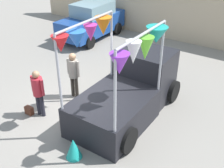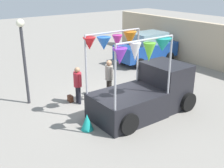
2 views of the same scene
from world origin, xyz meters
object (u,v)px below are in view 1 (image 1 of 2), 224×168
Objects in this scene: vendor_truck at (130,86)px; folded_kite_bundle_teal at (74,148)px; person_vendor at (73,71)px; parked_car at (92,21)px; handbag at (29,110)px; person_customer at (38,89)px.

vendor_truck is 6.82× the size of folded_kite_bundle_teal.
vendor_truck is 2.42× the size of person_vendor.
parked_car is 14.29× the size of handbag.
vendor_truck is at bearing 9.61° from person_vendor.
folded_kite_bundle_teal is (-0.11, -2.70, -0.62)m from vendor_truck.
vendor_truck is 2.90m from person_customer.
folded_kite_bundle_teal is at bearing -92.43° from vendor_truck.
person_vendor reaches higher than person_customer.
person_customer is 1.49m from person_vendor.
vendor_truck is at bearing -42.63° from parked_car.
handbag is at bearing -142.14° from vendor_truck.
parked_car is at bearing 137.37° from vendor_truck.
parked_car is 7.36m from handbag.
person_vendor is 3.14m from folded_kite_bundle_teal.
handbag is at bearing 164.87° from folded_kite_bundle_teal.
person_vendor is 6.04× the size of handbag.
person_customer is 0.95× the size of person_vendor.
vendor_truck reaches higher than parked_car.
person_customer reaches higher than folded_kite_bundle_teal.
parked_car is 9.10m from folded_kite_bundle_teal.
person_customer is (2.97, -6.63, 0.02)m from parked_car.
handbag is (-0.53, -1.67, -0.88)m from person_vendor.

